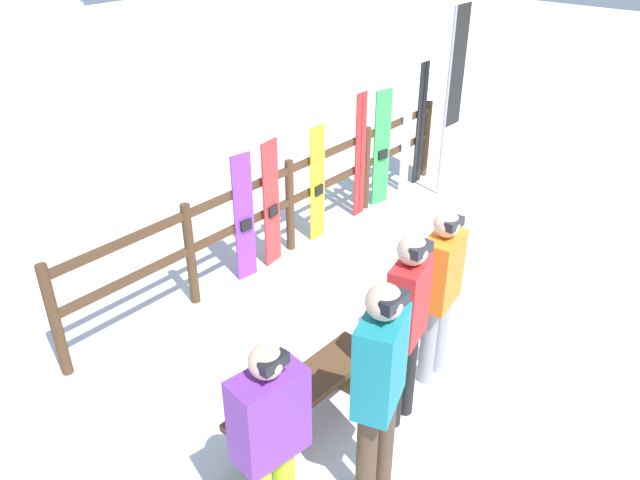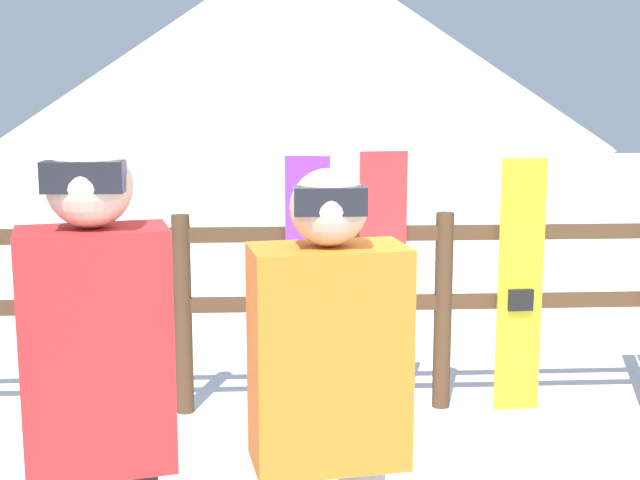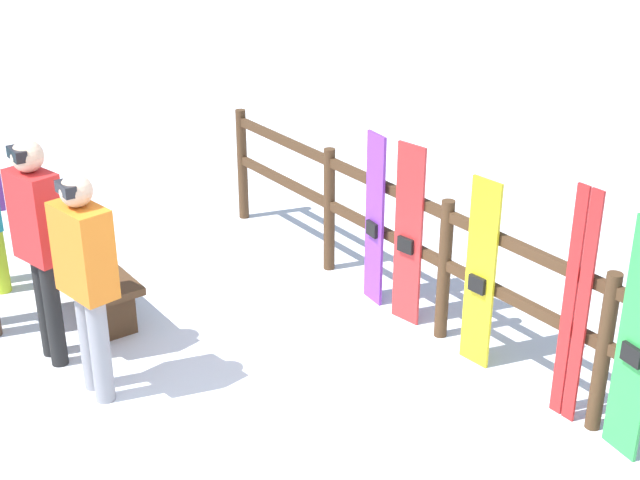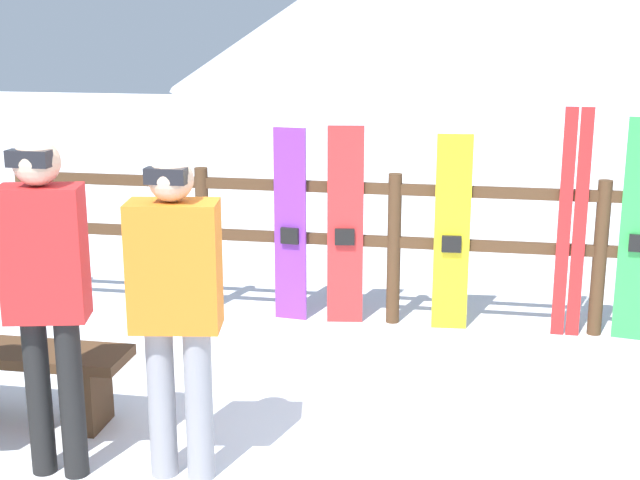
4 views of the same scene
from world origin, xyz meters
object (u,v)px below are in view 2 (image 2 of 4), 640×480
person_red (99,402)px  snowboard_yellow (520,287)px  snowboard_purple (308,288)px  person_orange (328,410)px  snowboard_red (382,285)px

person_red → snowboard_yellow: size_ratio=1.18×
snowboard_purple → snowboard_yellow: bearing=-0.0°
person_orange → snowboard_yellow: size_ratio=1.13×
snowboard_purple → snowboard_red: bearing=0.0°
person_orange → snowboard_yellow: 2.71m
snowboard_red → snowboard_yellow: 0.77m
snowboard_yellow → person_red: bearing=-126.6°
person_red → snowboard_yellow: 3.11m
person_red → snowboard_red: bearing=66.7°
snowboard_purple → snowboard_red: 0.41m
person_red → snowboard_purple: bearing=75.1°
person_orange → snowboard_red: person_orange is taller
person_red → person_orange: person_red is taller
snowboard_purple → snowboard_red: (0.41, 0.00, 0.01)m
snowboard_red → snowboard_yellow: size_ratio=1.03×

